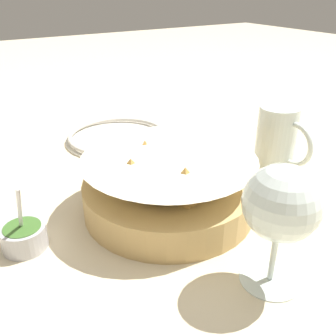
{
  "coord_description": "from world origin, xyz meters",
  "views": [
    {
      "loc": [
        0.42,
        -0.26,
        0.32
      ],
      "look_at": [
        -0.0,
        0.0,
        0.07
      ],
      "focal_mm": 40.0,
      "sensor_mm": 36.0,
      "label": 1
    }
  ],
  "objects_px": {
    "sauce_cup": "(24,236)",
    "wine_glass": "(281,207)",
    "food_basket": "(168,185)",
    "side_plate": "(118,137)",
    "beer_mug": "(277,141)"
  },
  "relations": [
    {
      "from": "sauce_cup",
      "to": "side_plate",
      "type": "distance_m",
      "value": 0.38
    },
    {
      "from": "sauce_cup",
      "to": "wine_glass",
      "type": "distance_m",
      "value": 0.33
    },
    {
      "from": "food_basket",
      "to": "side_plate",
      "type": "distance_m",
      "value": 0.3
    },
    {
      "from": "food_basket",
      "to": "wine_glass",
      "type": "height_order",
      "value": "wine_glass"
    },
    {
      "from": "wine_glass",
      "to": "side_plate",
      "type": "relative_size",
      "value": 0.67
    },
    {
      "from": "food_basket",
      "to": "sauce_cup",
      "type": "height_order",
      "value": "sauce_cup"
    },
    {
      "from": "wine_glass",
      "to": "beer_mug",
      "type": "bearing_deg",
      "value": 133.13
    },
    {
      "from": "beer_mug",
      "to": "side_plate",
      "type": "bearing_deg",
      "value": -146.02
    },
    {
      "from": "sauce_cup",
      "to": "wine_glass",
      "type": "xyz_separation_m",
      "value": [
        0.22,
        0.23,
        0.08
      ]
    },
    {
      "from": "food_basket",
      "to": "beer_mug",
      "type": "distance_m",
      "value": 0.24
    },
    {
      "from": "sauce_cup",
      "to": "wine_glass",
      "type": "relative_size",
      "value": 0.72
    },
    {
      "from": "sauce_cup",
      "to": "beer_mug",
      "type": "height_order",
      "value": "beer_mug"
    },
    {
      "from": "wine_glass",
      "to": "beer_mug",
      "type": "xyz_separation_m",
      "value": [
        -0.21,
        0.22,
        -0.05
      ]
    },
    {
      "from": "food_basket",
      "to": "side_plate",
      "type": "xyz_separation_m",
      "value": [
        -0.29,
        0.05,
        -0.03
      ]
    },
    {
      "from": "beer_mug",
      "to": "food_basket",
      "type": "bearing_deg",
      "value": -87.61
    }
  ]
}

